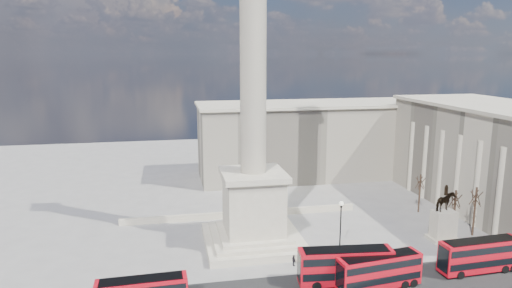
{
  "coord_description": "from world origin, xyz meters",
  "views": [
    {
      "loc": [
        -11.57,
        -56.47,
        27.17
      ],
      "look_at": [
        0.17,
        3.81,
        15.03
      ],
      "focal_mm": 32.0,
      "sensor_mm": 36.0,
      "label": 1
    }
  ],
  "objects_px": {
    "nelsons_column": "(253,157)",
    "pedestrian_crossing": "(294,260)",
    "pedestrian_standing": "(452,247)",
    "red_bus_b": "(346,266)",
    "red_bus_c": "(380,271)",
    "pedestrian_walking": "(477,255)",
    "equestrian_statue": "(444,221)",
    "victorian_lamp": "(341,221)",
    "red_bus_d": "(480,255)"
  },
  "relations": [
    {
      "from": "pedestrian_walking",
      "to": "red_bus_b",
      "type": "bearing_deg",
      "value": 179.32
    },
    {
      "from": "red_bus_b",
      "to": "pedestrian_standing",
      "type": "bearing_deg",
      "value": 22.8
    },
    {
      "from": "nelsons_column",
      "to": "pedestrian_walking",
      "type": "xyz_separation_m",
      "value": [
        28.28,
        -11.45,
        -12.07
      ]
    },
    {
      "from": "victorian_lamp",
      "to": "pedestrian_standing",
      "type": "height_order",
      "value": "victorian_lamp"
    },
    {
      "from": "pedestrian_standing",
      "to": "pedestrian_crossing",
      "type": "xyz_separation_m",
      "value": [
        -22.74,
        0.33,
        -0.03
      ]
    },
    {
      "from": "victorian_lamp",
      "to": "pedestrian_crossing",
      "type": "bearing_deg",
      "value": -154.48
    },
    {
      "from": "red_bus_d",
      "to": "equestrian_statue",
      "type": "height_order",
      "value": "equestrian_statue"
    },
    {
      "from": "nelsons_column",
      "to": "red_bus_c",
      "type": "distance_m",
      "value": 22.5
    },
    {
      "from": "red_bus_c",
      "to": "victorian_lamp",
      "type": "relative_size",
      "value": 1.48
    },
    {
      "from": "pedestrian_crossing",
      "to": "nelsons_column",
      "type": "bearing_deg",
      "value": 13.9
    },
    {
      "from": "equestrian_statue",
      "to": "pedestrian_walking",
      "type": "height_order",
      "value": "equestrian_statue"
    },
    {
      "from": "red_bus_b",
      "to": "nelsons_column",
      "type": "bearing_deg",
      "value": 127.34
    },
    {
      "from": "red_bus_d",
      "to": "nelsons_column",
      "type": "bearing_deg",
      "value": 148.94
    },
    {
      "from": "nelsons_column",
      "to": "pedestrian_crossing",
      "type": "distance_m",
      "value": 15.13
    },
    {
      "from": "equestrian_statue",
      "to": "pedestrian_crossing",
      "type": "xyz_separation_m",
      "value": [
        -24.0,
        -3.97,
        -2.21
      ]
    },
    {
      "from": "red_bus_c",
      "to": "red_bus_b",
      "type": "bearing_deg",
      "value": 148.58
    },
    {
      "from": "victorian_lamp",
      "to": "pedestrian_standing",
      "type": "distance_m",
      "value": 15.86
    },
    {
      "from": "nelsons_column",
      "to": "victorian_lamp",
      "type": "xyz_separation_m",
      "value": [
        11.62,
        -4.42,
        -8.74
      ]
    },
    {
      "from": "nelsons_column",
      "to": "red_bus_c",
      "type": "relative_size",
      "value": 4.76
    },
    {
      "from": "nelsons_column",
      "to": "red_bus_b",
      "type": "bearing_deg",
      "value": -58.42
    },
    {
      "from": "red_bus_b",
      "to": "red_bus_c",
      "type": "relative_size",
      "value": 1.09
    },
    {
      "from": "red_bus_b",
      "to": "equestrian_statue",
      "type": "relative_size",
      "value": 1.34
    },
    {
      "from": "red_bus_d",
      "to": "victorian_lamp",
      "type": "height_order",
      "value": "victorian_lamp"
    },
    {
      "from": "red_bus_d",
      "to": "pedestrian_walking",
      "type": "xyz_separation_m",
      "value": [
        1.81,
        2.77,
        -1.41
      ]
    },
    {
      "from": "red_bus_b",
      "to": "victorian_lamp",
      "type": "bearing_deg",
      "value": 78.22
    },
    {
      "from": "nelsons_column",
      "to": "equestrian_statue",
      "type": "relative_size",
      "value": 5.86
    },
    {
      "from": "equestrian_statue",
      "to": "pedestrian_standing",
      "type": "xyz_separation_m",
      "value": [
        -1.26,
        -4.3,
        -2.18
      ]
    },
    {
      "from": "equestrian_statue",
      "to": "pedestrian_standing",
      "type": "distance_m",
      "value": 4.99
    },
    {
      "from": "equestrian_statue",
      "to": "red_bus_c",
      "type": "bearing_deg",
      "value": -143.93
    },
    {
      "from": "victorian_lamp",
      "to": "pedestrian_crossing",
      "type": "xyz_separation_m",
      "value": [
        -7.79,
        -3.72,
        -3.42
      ]
    },
    {
      "from": "red_bus_c",
      "to": "red_bus_d",
      "type": "distance_m",
      "value": 14.39
    },
    {
      "from": "victorian_lamp",
      "to": "pedestrian_crossing",
      "type": "relative_size",
      "value": 4.69
    },
    {
      "from": "pedestrian_walking",
      "to": "pedestrian_crossing",
      "type": "distance_m",
      "value": 24.67
    },
    {
      "from": "nelsons_column",
      "to": "red_bus_b",
      "type": "xyz_separation_m",
      "value": [
        8.6,
        -13.98,
        -10.54
      ]
    },
    {
      "from": "pedestrian_walking",
      "to": "nelsons_column",
      "type": "bearing_deg",
      "value": 149.95
    },
    {
      "from": "nelsons_column",
      "to": "pedestrian_crossing",
      "type": "height_order",
      "value": "nelsons_column"
    },
    {
      "from": "nelsons_column",
      "to": "pedestrian_standing",
      "type": "xyz_separation_m",
      "value": [
        26.57,
        -8.48,
        -12.13
      ]
    },
    {
      "from": "red_bus_c",
      "to": "pedestrian_crossing",
      "type": "xyz_separation_m",
      "value": [
        -8.32,
        7.46,
        -1.43
      ]
    },
    {
      "from": "red_bus_d",
      "to": "victorian_lamp",
      "type": "xyz_separation_m",
      "value": [
        -14.85,
        9.8,
        1.92
      ]
    },
    {
      "from": "red_bus_b",
      "to": "pedestrian_crossing",
      "type": "height_order",
      "value": "red_bus_b"
    },
    {
      "from": "nelsons_column",
      "to": "red_bus_c",
      "type": "bearing_deg",
      "value": -52.09
    },
    {
      "from": "red_bus_b",
      "to": "pedestrian_walking",
      "type": "height_order",
      "value": "red_bus_b"
    },
    {
      "from": "red_bus_c",
      "to": "victorian_lamp",
      "type": "height_order",
      "value": "victorian_lamp"
    },
    {
      "from": "victorian_lamp",
      "to": "pedestrian_crossing",
      "type": "distance_m",
      "value": 9.28
    },
    {
      "from": "red_bus_c",
      "to": "victorian_lamp",
      "type": "distance_m",
      "value": 11.36
    },
    {
      "from": "red_bus_b",
      "to": "red_bus_c",
      "type": "distance_m",
      "value": 3.91
    },
    {
      "from": "red_bus_c",
      "to": "red_bus_d",
      "type": "height_order",
      "value": "red_bus_d"
    },
    {
      "from": "equestrian_statue",
      "to": "red_bus_d",
      "type": "bearing_deg",
      "value": -97.74
    },
    {
      "from": "victorian_lamp",
      "to": "red_bus_d",
      "type": "bearing_deg",
      "value": -33.41
    },
    {
      "from": "nelsons_column",
      "to": "victorian_lamp",
      "type": "relative_size",
      "value": 7.03
    }
  ]
}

